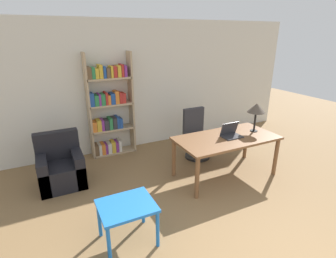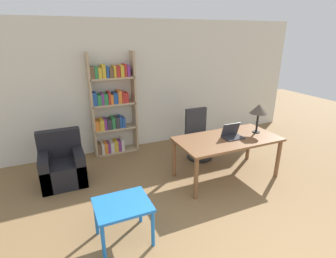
% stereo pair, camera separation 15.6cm
% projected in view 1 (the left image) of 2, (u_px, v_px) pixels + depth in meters
% --- Properties ---
extents(wall_back, '(8.00, 0.06, 2.70)m').
position_uv_depth(wall_back, '(136.00, 86.00, 5.60)').
color(wall_back, silver).
rests_on(wall_back, ground_plane).
extents(desk, '(1.77, 0.89, 0.73)m').
position_uv_depth(desk, '(226.00, 142.00, 4.54)').
color(desk, brown).
rests_on(desk, ground_plane).
extents(laptop, '(0.34, 0.24, 0.24)m').
position_uv_depth(laptop, '(231.00, 134.00, 4.52)').
color(laptop, '#2D2D33').
rests_on(laptop, desk).
extents(table_lamp, '(0.32, 0.32, 0.52)m').
position_uv_depth(table_lamp, '(256.00, 109.00, 4.64)').
color(table_lamp, black).
rests_on(table_lamp, desk).
extents(office_chair, '(0.51, 0.51, 1.00)m').
position_uv_depth(office_chair, '(196.00, 136.00, 5.34)').
color(office_chair, black).
rests_on(office_chair, ground_plane).
extents(side_table_blue, '(0.65, 0.55, 0.53)m').
position_uv_depth(side_table_blue, '(127.00, 210.00, 3.09)').
color(side_table_blue, blue).
rests_on(side_table_blue, ground_plane).
extents(armchair, '(0.71, 0.68, 0.87)m').
position_uv_depth(armchair, '(61.00, 168.00, 4.38)').
color(armchair, black).
rests_on(armchair, ground_plane).
extents(bookshelf, '(0.91, 0.28, 2.10)m').
position_uv_depth(bookshelf, '(108.00, 109.00, 5.29)').
color(bookshelf, tan).
rests_on(bookshelf, ground_plane).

